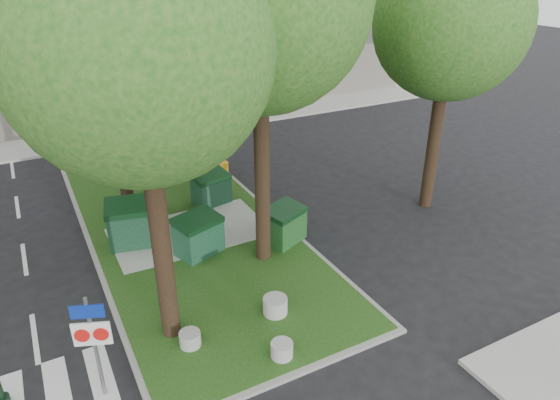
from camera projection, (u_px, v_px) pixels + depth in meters
ground at (273, 382)px, 10.93m from camera, size 120.00×120.00×0.00m
median_island at (181, 221)px, 17.45m from camera, size 6.00×16.00×0.12m
median_kerb at (181, 221)px, 17.45m from camera, size 6.30×16.30×0.10m
building_sidewalk at (107, 136)px, 25.55m from camera, size 42.00×3.00×0.12m
zebra_crossing at (83, 398)px, 10.53m from camera, size 5.00×3.00×0.01m
tree_median_near_left at (138, 22)px, 9.13m from camera, size 5.20×5.20×10.53m
tree_median_mid at (102, 10)px, 14.63m from camera, size 4.80×4.80×9.99m
tree_street_right at (454, 6)px, 15.69m from camera, size 5.00×5.00×10.06m
dumpster_a at (133, 223)px, 15.70m from camera, size 1.79×1.43×1.48m
dumpster_b at (198, 235)px, 15.21m from camera, size 1.63×1.37×1.29m
dumpster_c at (211, 188)px, 18.35m from camera, size 1.46×1.15×1.21m
dumpster_d at (284, 225)px, 15.85m from camera, size 1.59×1.39×1.24m
bollard_left at (190, 339)px, 11.74m from camera, size 0.51×0.51×0.36m
bollard_right at (275, 306)px, 12.78m from camera, size 0.63×0.63×0.45m
bollard_mid at (282, 350)px, 11.41m from camera, size 0.52×0.52×0.37m
litter_bin at (224, 170)px, 20.45m from camera, size 0.41×0.41×0.72m
traffic_sign_pole at (93, 335)px, 9.93m from camera, size 0.72×0.32×2.53m
car_silver at (186, 107)px, 27.97m from camera, size 4.69×1.68×1.54m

